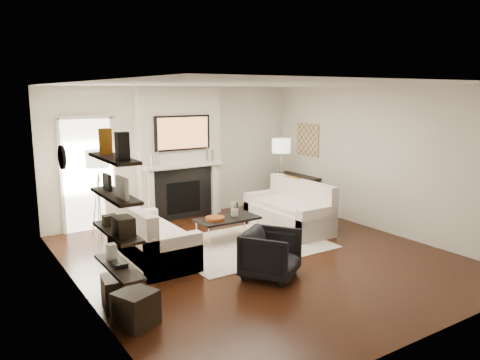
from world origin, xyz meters
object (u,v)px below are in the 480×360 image
loveseat_right_base (288,218)px  armchair (271,252)px  lamp_right_shade (281,146)px  loveseat_left_base (152,247)px  ottoman_near (120,292)px  lamp_left_shade (97,159)px  coffee_table (227,219)px

loveseat_right_base → armchair: size_ratio=2.43×
armchair → lamp_right_shade: 3.90m
loveseat_left_base → armchair: 1.94m
loveseat_right_base → armchair: 2.40m
armchair → ottoman_near: armchair is taller
loveseat_right_base → lamp_right_shade: lamp_right_shade is taller
loveseat_left_base → lamp_left_shade: lamp_left_shade is taller
coffee_table → ottoman_near: coffee_table is taller
lamp_right_shade → ottoman_near: lamp_right_shade is taller
loveseat_right_base → ottoman_near: bearing=-158.6°
armchair → ottoman_near: 2.13m
lamp_left_shade → loveseat_right_base: bearing=-22.9°
coffee_table → armchair: size_ratio=1.48×
loveseat_right_base → lamp_right_shade: 1.85m
loveseat_left_base → lamp_right_shade: size_ratio=4.50×
loveseat_left_base → ottoman_near: 1.66m
coffee_table → lamp_left_shade: size_ratio=2.75×
loveseat_right_base → ottoman_near: loveseat_right_base is taller
loveseat_left_base → ottoman_near: (-0.97, -1.35, -0.01)m
lamp_left_shade → armchair: bearing=-63.9°
loveseat_left_base → coffee_table: (1.48, 0.15, 0.19)m
armchair → ottoman_near: bearing=139.8°
coffee_table → armchair: 1.75m
loveseat_left_base → loveseat_right_base: 2.83m
armchair → lamp_left_shade: 3.56m
coffee_table → lamp_right_shade: lamp_right_shade is taller
coffee_table → loveseat_left_base: bearing=-174.1°
ottoman_near → loveseat_left_base: bearing=54.3°
loveseat_left_base → loveseat_right_base: same height
coffee_table → lamp_left_shade: (-1.83, 1.33, 1.05)m
coffee_table → lamp_right_shade: (2.07, 1.16, 1.05)m
lamp_right_shade → ottoman_near: 5.39m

